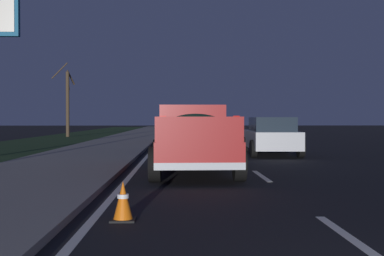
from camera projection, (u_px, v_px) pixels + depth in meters
The scene contains 11 objects.
ground at pixel (214, 142), 29.84m from camera, with size 144.00×144.00×0.00m, color black.
sidewalk_shoulder at pixel (122, 142), 29.68m from camera, with size 108.00×4.00×0.12m, color gray.
grass_verge at pixel (41, 143), 29.56m from camera, with size 108.00×6.00×0.01m, color #1E3819.
lane_markings at pixel (173, 141), 31.38m from camera, with size 108.00×3.54×0.01m.
pickup_truck at pixel (193, 137), 13.12m from camera, with size 5.47×2.37×1.87m.
sedan_blue at pixel (186, 135), 19.86m from camera, with size 4.44×2.08×1.54m.
sedan_red at pixel (189, 130), 28.08m from camera, with size 4.44×2.10×1.54m.
sedan_silver at pixel (271, 136), 19.62m from camera, with size 4.45×2.11×1.54m.
sedan_tan at pixel (221, 126), 42.40m from camera, with size 4.43×2.06×1.54m.
bare_tree_far at pixel (68, 101), 38.95m from camera, with size 1.34×1.69×6.04m.
traffic_cone_near at pixel (123, 201), 6.97m from camera, with size 0.36×0.36×0.58m.
Camera 1 is at (-2.77, 2.12, 1.49)m, focal length 44.86 mm.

